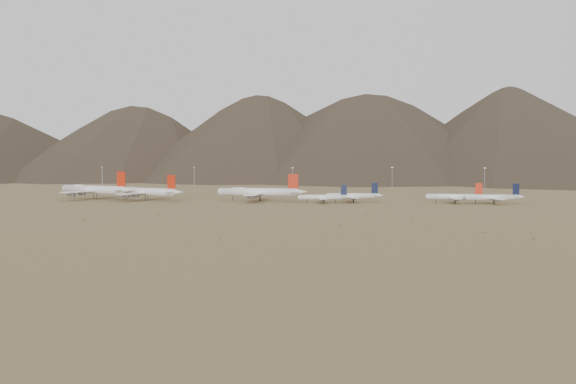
% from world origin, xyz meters
% --- Properties ---
extents(ground, '(3000.00, 3000.00, 0.00)m').
position_xyz_m(ground, '(0.00, 0.00, 0.00)').
color(ground, '#9A8050').
rests_on(ground, ground).
extents(mountain_ridge, '(4400.00, 1000.00, 300.00)m').
position_xyz_m(mountain_ridge, '(0.00, 900.00, 150.00)').
color(mountain_ridge, '#463B2A').
rests_on(mountain_ridge, ground).
extents(widebody_west, '(75.54, 59.94, 23.16)m').
position_xyz_m(widebody_west, '(-125.56, 37.47, 7.99)').
color(widebody_west, white).
rests_on(widebody_west, ground).
extents(widebody_centre, '(67.26, 53.53, 20.75)m').
position_xyz_m(widebody_centre, '(-77.41, 30.97, 7.15)').
color(widebody_centre, white).
rests_on(widebody_centre, ground).
extents(widebody_east, '(72.22, 55.25, 21.44)m').
position_xyz_m(widebody_east, '(14.84, 36.50, 7.39)').
color(widebody_east, white).
rests_on(widebody_east, ground).
extents(narrowbody_a, '(41.14, 30.09, 13.70)m').
position_xyz_m(narrowbody_a, '(67.72, 26.19, 4.45)').
color(narrowbody_a, white).
rests_on(narrowbody_a, ground).
extents(narrowbody_b, '(44.87, 32.89, 14.98)m').
position_xyz_m(narrowbody_b, '(89.30, 38.99, 4.86)').
color(narrowbody_b, white).
rests_on(narrowbody_b, ground).
extents(narrowbody_c, '(46.41, 33.38, 15.31)m').
position_xyz_m(narrowbody_c, '(165.72, 40.67, 4.97)').
color(narrowbody_c, white).
rests_on(narrowbody_c, ground).
extents(narrowbody_d, '(44.97, 33.07, 15.08)m').
position_xyz_m(narrowbody_d, '(193.22, 39.52, 4.89)').
color(narrowbody_d, white).
rests_on(narrowbody_d, ground).
extents(control_tower, '(8.00, 8.00, 12.00)m').
position_xyz_m(control_tower, '(30.00, 120.00, 5.32)').
color(control_tower, gray).
rests_on(control_tower, ground).
extents(mast_far_west, '(2.00, 0.60, 25.70)m').
position_xyz_m(mast_far_west, '(-165.93, 127.49, 14.20)').
color(mast_far_west, gray).
rests_on(mast_far_west, ground).
extents(mast_west, '(2.00, 0.60, 25.70)m').
position_xyz_m(mast_west, '(-70.34, 129.39, 14.20)').
color(mast_west, gray).
rests_on(mast_west, ground).
extents(mast_centre, '(2.00, 0.60, 25.70)m').
position_xyz_m(mast_centre, '(29.54, 113.56, 14.20)').
color(mast_centre, gray).
rests_on(mast_centre, ground).
extents(mast_east, '(2.00, 0.60, 25.70)m').
position_xyz_m(mast_east, '(120.19, 146.90, 14.20)').
color(mast_east, gray).
rests_on(mast_east, ground).
extents(mast_far_east, '(2.00, 0.60, 25.70)m').
position_xyz_m(mast_far_east, '(201.37, 129.16, 14.20)').
color(mast_far_east, gray).
rests_on(mast_far_east, ground).
extents(desert_scrub, '(419.25, 153.15, 0.89)m').
position_xyz_m(desert_scrub, '(24.54, -101.61, 0.32)').
color(desert_scrub, brown).
rests_on(desert_scrub, ground).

